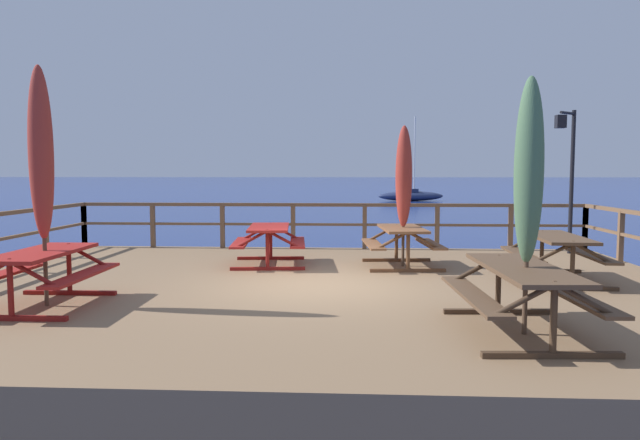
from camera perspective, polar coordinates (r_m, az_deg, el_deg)
The scene contains 13 objects.
ground_plane at distance 9.72m, azimuth -0.23°, elevation -11.07°, with size 600.00×600.00×0.00m, color navy.
wooden_deck at distance 9.61m, azimuth -0.23°, elevation -8.73°, with size 12.33×9.32×0.81m, color #846647.
railing_waterside_far at distance 13.90m, azimuth 0.86°, elevation 0.23°, with size 12.13×0.10×1.09m.
picnic_table_back_left at distance 8.76m, azimuth -25.60°, elevation -4.10°, with size 1.42×1.90×0.78m.
picnic_table_mid_centre at distance 11.37m, azimuth 8.05°, elevation -1.80°, with size 1.54×1.76×0.78m.
picnic_table_front_left at distance 7.00m, azimuth 19.26°, elevation -5.95°, with size 1.51×2.23×0.78m.
picnic_table_back_right at distance 10.56m, azimuth 22.17°, elevation -2.54°, with size 1.46×2.01×0.78m.
picnic_table_mid_left at distance 11.52m, azimuth -5.02°, elevation -1.67°, with size 1.55×1.82×0.78m.
patio_umbrella_short_back at distance 8.70m, azimuth -25.70°, elevation 5.84°, with size 0.32×0.32×3.26m.
patio_umbrella_tall_mid_right at distance 11.33m, azimuth 8.22°, elevation 4.18°, with size 0.32×0.32×2.72m.
patio_umbrella_tall_front at distance 6.85m, azimuth 19.81°, elevation 4.47°, with size 0.32×0.32×2.88m.
lamp_post_hooked at distance 14.01m, azimuth 23.15°, elevation 5.49°, with size 0.56×0.51×3.20m.
sailboat_distant at distance 54.07m, azimuth 8.87°, elevation 2.40°, with size 6.15×2.34×7.72m.
Camera 1 is at (0.55, -9.34, 2.64)m, focal length 32.61 mm.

